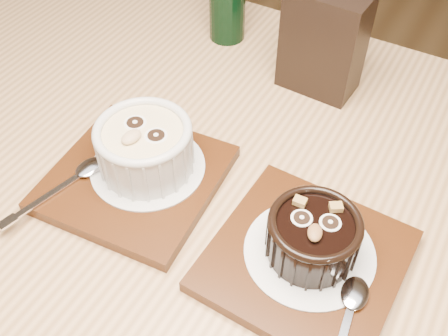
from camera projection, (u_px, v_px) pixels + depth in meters
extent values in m
cube|color=#9A6F43|center=(211.00, 214.00, 0.59)|extent=(1.20, 0.81, 0.04)
cylinder|color=#9A6F43|center=(92.00, 119.00, 1.26)|extent=(0.06, 0.06, 0.71)
cube|color=#44200B|center=(135.00, 178.00, 0.59)|extent=(0.19, 0.19, 0.01)
cylinder|color=silver|center=(148.00, 167.00, 0.59)|extent=(0.13, 0.13, 0.00)
cylinder|color=silver|center=(145.00, 150.00, 0.57)|extent=(0.10, 0.10, 0.05)
cylinder|color=#D9BF84|center=(143.00, 133.00, 0.56)|extent=(0.09, 0.09, 0.00)
torus|color=silver|center=(142.00, 131.00, 0.55)|extent=(0.11, 0.11, 0.01)
cylinder|color=black|center=(135.00, 122.00, 0.56)|extent=(0.02, 0.02, 0.00)
cylinder|color=black|center=(156.00, 135.00, 0.55)|extent=(0.02, 0.02, 0.00)
ellipsoid|color=tan|center=(131.00, 137.00, 0.54)|extent=(0.02, 0.03, 0.01)
cube|color=#44200B|center=(305.00, 260.00, 0.52)|extent=(0.19, 0.19, 0.01)
cylinder|color=silver|center=(309.00, 252.00, 0.52)|extent=(0.13, 0.13, 0.00)
cylinder|color=black|center=(312.00, 238.00, 0.50)|extent=(0.08, 0.08, 0.04)
cylinder|color=black|center=(315.00, 225.00, 0.48)|extent=(0.07, 0.07, 0.00)
torus|color=black|center=(316.00, 223.00, 0.48)|extent=(0.09, 0.09, 0.01)
cylinder|color=black|center=(302.00, 218.00, 0.49)|extent=(0.02, 0.02, 0.00)
cylinder|color=black|center=(330.00, 222.00, 0.48)|extent=(0.02, 0.02, 0.00)
ellipsoid|color=brown|center=(315.00, 233.00, 0.47)|extent=(0.02, 0.02, 0.01)
cube|color=brown|center=(300.00, 201.00, 0.50)|extent=(0.01, 0.01, 0.01)
cube|color=brown|center=(336.00, 207.00, 0.49)|extent=(0.02, 0.01, 0.01)
cube|color=black|center=(323.00, 41.00, 0.67)|extent=(0.10, 0.07, 0.14)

